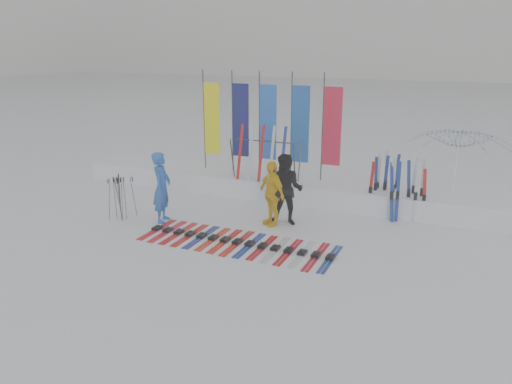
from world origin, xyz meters
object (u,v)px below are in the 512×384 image
at_px(person_black, 286,190).
at_px(tent_canopy, 455,171).
at_px(ski_rack, 266,154).
at_px(ski_row, 238,242).
at_px(person_blue, 162,187).
at_px(person_yellow, 272,193).

distance_m(person_black, tent_canopy, 4.74).
relative_size(person_black, ski_rack, 0.92).
height_order(ski_row, ski_rack, ski_rack).
height_order(person_black, ski_rack, person_black).
distance_m(person_black, ski_rack, 2.39).
xyz_separation_m(person_blue, tent_canopy, (7.04, 3.70, 0.29)).
bearing_deg(tent_canopy, person_yellow, -147.00).
relative_size(person_yellow, tent_canopy, 0.62).
bearing_deg(person_yellow, person_blue, -128.42).
relative_size(person_blue, ski_rack, 0.93).
bearing_deg(person_black, tent_canopy, 28.92).
bearing_deg(tent_canopy, ski_rack, -172.73).
bearing_deg(person_yellow, ski_rack, 149.46).
xyz_separation_m(person_yellow, tent_canopy, (4.29, 2.78, 0.38)).
bearing_deg(person_blue, tent_canopy, -78.81).
height_order(person_black, ski_row, person_black).
distance_m(person_yellow, tent_canopy, 5.13).
relative_size(person_blue, ski_row, 0.40).
distance_m(person_blue, tent_canopy, 7.96).
height_order(person_blue, ski_row, person_blue).
height_order(person_yellow, tent_canopy, tent_canopy).
bearing_deg(tent_canopy, person_blue, -152.27).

